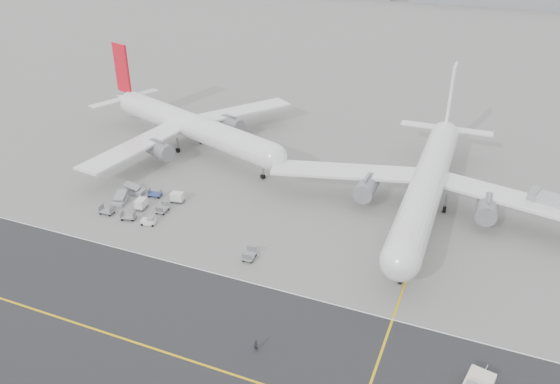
% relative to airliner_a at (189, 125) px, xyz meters
% --- Properties ---
extents(ground, '(700.00, 700.00, 0.00)m').
position_rel_airliner_a_xyz_m(ground, '(21.50, -35.16, -5.37)').
color(ground, gray).
rests_on(ground, ground).
extents(taxiway, '(220.00, 59.00, 0.03)m').
position_rel_airliner_a_xyz_m(taxiway, '(26.52, -53.15, -5.36)').
color(taxiway, '#2B2B2E').
rests_on(taxiway, ground).
extents(horizon_buildings, '(520.00, 28.00, 28.00)m').
position_rel_airliner_a_xyz_m(horizon_buildings, '(51.50, 224.84, -5.37)').
color(horizon_buildings, gray).
rests_on(horizon_buildings, ground).
extents(airliner_a, '(51.66, 50.75, 18.63)m').
position_rel_airliner_a_xyz_m(airliner_a, '(0.00, 0.00, 0.00)').
color(airliner_a, white).
rests_on(airliner_a, ground).
extents(airliner_b, '(54.81, 55.43, 19.12)m').
position_rel_airliner_a_xyz_m(airliner_b, '(50.53, -7.51, 0.14)').
color(airliner_b, white).
rests_on(airliner_b, ground).
extents(gse_cluster, '(18.49, 18.04, 1.83)m').
position_rel_airliner_a_xyz_m(gse_cluster, '(5.53, -25.58, -5.37)').
color(gse_cluster, gray).
rests_on(gse_cluster, ground).
extents(stray_dolly, '(1.71, 2.57, 1.50)m').
position_rel_airliner_a_xyz_m(stray_dolly, '(29.16, -32.24, -5.37)').
color(stray_dolly, silver).
rests_on(stray_dolly, ground).
extents(ground_crew_a, '(0.62, 0.45, 1.57)m').
position_rel_airliner_a_xyz_m(ground_crew_a, '(37.87, -48.82, -4.59)').
color(ground_crew_a, black).
rests_on(ground_crew_a, ground).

